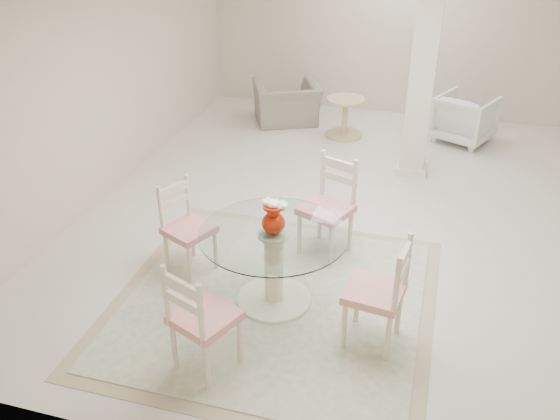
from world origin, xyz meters
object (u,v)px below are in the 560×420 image
(dining_chair_east, at_px, (384,286))
(dining_chair_north, at_px, (330,199))
(dining_table, at_px, (274,268))
(armchair_white, at_px, (465,118))
(recliner_taupe, at_px, (287,103))
(side_table, at_px, (345,119))
(column, at_px, (423,70))
(dining_chair_west, at_px, (184,221))
(dining_chair_south, at_px, (198,313))
(red_vase, at_px, (274,218))

(dining_chair_east, relative_size, dining_chair_north, 0.97)
(dining_table, height_order, armchair_white, dining_table)
(recliner_taupe, xyz_separation_m, side_table, (0.97, -0.32, -0.05))
(column, distance_m, dining_table, 3.40)
(dining_chair_west, xyz_separation_m, dining_chair_south, (0.67, -1.27, 0.04))
(dining_chair_east, relative_size, side_table, 1.88)
(dining_chair_west, distance_m, armchair_white, 4.82)
(dining_chair_west, bearing_deg, red_vase, -81.36)
(red_vase, relative_size, armchair_white, 0.41)
(dining_chair_north, relative_size, dining_chair_south, 1.04)
(column, xyz_separation_m, red_vase, (-0.96, -3.11, -0.47))
(armchair_white, xyz_separation_m, side_table, (-1.69, -0.30, -0.07))
(red_vase, height_order, dining_chair_south, dining_chair_south)
(column, relative_size, dining_chair_south, 2.49)
(dining_chair_west, height_order, dining_chair_south, dining_chair_south)
(dining_chair_north, height_order, side_table, dining_chair_north)
(recliner_taupe, bearing_deg, side_table, 136.93)
(dining_chair_south, height_order, side_table, dining_chair_south)
(red_vase, distance_m, dining_chair_east, 1.07)
(column, relative_size, armchair_white, 3.59)
(dining_chair_west, bearing_deg, dining_table, -81.56)
(red_vase, height_order, side_table, red_vase)
(dining_chair_west, relative_size, recliner_taupe, 1.05)
(dining_chair_south, bearing_deg, column, -84.02)
(column, distance_m, dining_chair_south, 4.35)
(column, relative_size, dining_chair_east, 2.47)
(dining_table, distance_m, side_table, 4.09)
(column, xyz_separation_m, dining_chair_south, (-1.26, -4.09, -0.78))
(dining_chair_north, bearing_deg, column, 94.19)
(column, bearing_deg, side_table, 137.86)
(dining_chair_west, bearing_deg, dining_chair_north, -36.22)
(column, xyz_separation_m, dining_chair_east, (0.02, -3.40, -0.77))
(recliner_taupe, distance_m, armchair_white, 2.67)
(dining_chair_east, relative_size, armchair_white, 1.45)
(dining_chair_south, xyz_separation_m, armchair_white, (1.88, 5.36, -0.23))
(column, height_order, dining_chair_west, column)
(recliner_taupe, bearing_deg, dining_chair_north, 86.97)
(dining_chair_east, bearing_deg, recliner_taupe, -148.38)
(recliner_taupe, bearing_deg, dining_chair_south, 73.37)
(red_vase, bearing_deg, dining_chair_east, -16.04)
(column, distance_m, side_table, 1.80)
(dining_chair_west, distance_m, recliner_taupe, 4.12)
(column, distance_m, dining_chair_east, 3.48)
(armchair_white, bearing_deg, column, 88.51)
(column, relative_size, dining_chair_north, 2.40)
(dining_chair_north, bearing_deg, armchair_white, 90.80)
(dining_table, xyz_separation_m, dining_chair_east, (0.98, -0.28, 0.20))
(column, height_order, dining_chair_north, column)
(dining_chair_north, xyz_separation_m, side_table, (-0.41, 3.11, -0.32))
(dining_chair_north, height_order, recliner_taupe, dining_chair_north)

